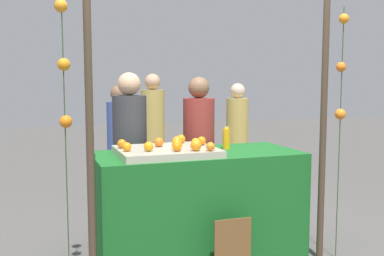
% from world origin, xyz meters
% --- Properties ---
extents(ground_plane, '(24.00, 24.00, 0.00)m').
position_xyz_m(ground_plane, '(0.00, 0.00, 0.00)').
color(ground_plane, '#565451').
extents(stall_counter, '(1.79, 0.80, 0.93)m').
position_xyz_m(stall_counter, '(0.00, 0.00, 0.46)').
color(stall_counter, '#196023').
rests_on(stall_counter, ground_plane).
extents(orange_tray, '(0.82, 0.65, 0.06)m').
position_xyz_m(orange_tray, '(-0.30, -0.05, 0.96)').
color(orange_tray, '#B2AD99').
rests_on(orange_tray, stall_counter).
extents(orange_0, '(0.08, 0.08, 0.08)m').
position_xyz_m(orange_0, '(-0.65, 0.07, 1.02)').
color(orange_0, orange).
rests_on(orange_0, orange_tray).
extents(orange_1, '(0.09, 0.09, 0.09)m').
position_xyz_m(orange_1, '(-0.18, 0.04, 1.03)').
color(orange_1, orange).
rests_on(orange_1, orange_tray).
extents(orange_2, '(0.08, 0.08, 0.08)m').
position_xyz_m(orange_2, '(-0.48, -0.17, 1.03)').
color(orange_2, orange).
rests_on(orange_2, orange_tray).
extents(orange_3, '(0.07, 0.07, 0.07)m').
position_xyz_m(orange_3, '(-0.01, -0.32, 1.02)').
color(orange_3, orange).
rests_on(orange_3, orange_tray).
extents(orange_4, '(0.09, 0.09, 0.09)m').
position_xyz_m(orange_4, '(-0.24, -0.16, 1.03)').
color(orange_4, orange).
rests_on(orange_4, orange_tray).
extents(orange_5, '(0.08, 0.08, 0.08)m').
position_xyz_m(orange_5, '(-0.09, 0.20, 1.03)').
color(orange_5, orange).
rests_on(orange_5, orange_tray).
extents(orange_6, '(0.07, 0.07, 0.07)m').
position_xyz_m(orange_6, '(-0.03, -0.04, 1.02)').
color(orange_6, orange).
rests_on(orange_6, orange_tray).
extents(orange_7, '(0.07, 0.07, 0.07)m').
position_xyz_m(orange_7, '(-0.65, -0.11, 1.02)').
color(orange_7, orange).
rests_on(orange_7, orange_tray).
extents(orange_8, '(0.08, 0.08, 0.08)m').
position_xyz_m(orange_8, '(0.04, 0.02, 1.02)').
color(orange_8, orange).
rests_on(orange_8, orange_tray).
extents(orange_9, '(0.07, 0.07, 0.07)m').
position_xyz_m(orange_9, '(-0.27, -0.24, 1.02)').
color(orange_9, orange).
rests_on(orange_9, orange_tray).
extents(orange_10, '(0.08, 0.08, 0.08)m').
position_xyz_m(orange_10, '(-0.34, 0.04, 1.03)').
color(orange_10, orange).
rests_on(orange_10, orange_tray).
extents(orange_11, '(0.09, 0.09, 0.09)m').
position_xyz_m(orange_11, '(-0.12, -0.27, 1.03)').
color(orange_11, orange).
rests_on(orange_11, orange_tray).
extents(juice_bottle, '(0.07, 0.07, 0.20)m').
position_xyz_m(juice_bottle, '(0.32, 0.10, 1.02)').
color(juice_bottle, orange).
rests_on(juice_bottle, stall_counter).
extents(chalkboard_sign, '(0.31, 0.03, 0.50)m').
position_xyz_m(chalkboard_sign, '(0.08, -0.56, 0.24)').
color(chalkboard_sign, brown).
rests_on(chalkboard_sign, ground_plane).
extents(vendor_left, '(0.33, 0.33, 1.63)m').
position_xyz_m(vendor_left, '(-0.47, 0.61, 0.76)').
color(vendor_left, '#333338').
rests_on(vendor_left, ground_plane).
extents(vendor_right, '(0.32, 0.32, 1.59)m').
position_xyz_m(vendor_right, '(0.24, 0.61, 0.74)').
color(vendor_right, maroon).
rests_on(vendor_right, ground_plane).
extents(crowd_person_0, '(0.30, 0.30, 1.49)m').
position_xyz_m(crowd_person_0, '(-0.36, 1.76, 0.70)').
color(crowd_person_0, '#384C8C').
rests_on(crowd_person_0, ground_plane).
extents(crowd_person_1, '(0.33, 0.33, 1.64)m').
position_xyz_m(crowd_person_1, '(0.24, 2.47, 0.76)').
color(crowd_person_1, tan).
rests_on(crowd_person_1, ground_plane).
extents(crowd_person_2, '(0.30, 0.30, 1.51)m').
position_xyz_m(crowd_person_2, '(1.31, 1.99, 0.70)').
color(crowd_person_2, tan).
rests_on(crowd_person_2, ground_plane).
extents(canopy_post_left, '(0.06, 0.06, 2.29)m').
position_xyz_m(canopy_post_left, '(-0.98, -0.44, 1.14)').
color(canopy_post_left, '#473828').
rests_on(canopy_post_left, ground_plane).
extents(canopy_post_right, '(0.06, 0.06, 2.29)m').
position_xyz_m(canopy_post_right, '(0.98, -0.44, 1.14)').
color(canopy_post_right, '#473828').
rests_on(canopy_post_right, ground_plane).
extents(garland_strand_left, '(0.10, 0.10, 2.16)m').
position_xyz_m(garland_strand_left, '(-1.14, -0.42, 1.64)').
color(garland_strand_left, '#2D4C23').
rests_on(garland_strand_left, ground_plane).
extents(garland_strand_right, '(0.09, 0.09, 2.16)m').
position_xyz_m(garland_strand_right, '(1.11, -0.49, 1.58)').
color(garland_strand_right, '#2D4C23').
rests_on(garland_strand_right, ground_plane).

